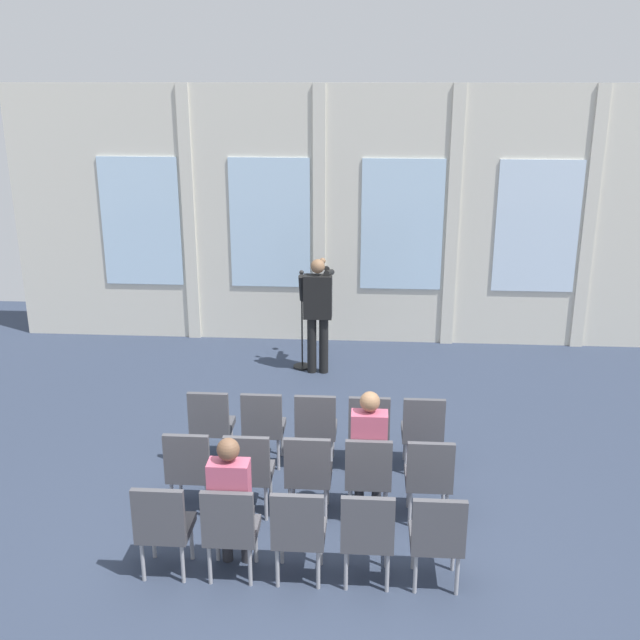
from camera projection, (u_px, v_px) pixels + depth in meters
name	position (u px, v px, depth m)	size (l,w,h in m)	color
ground_plane	(303.00, 553.00, 7.10)	(15.75, 15.75, 0.00)	#2D384C
rear_partition	(338.00, 218.00, 12.18)	(10.76, 0.14, 4.21)	beige
speaker	(318.00, 307.00, 11.13)	(0.52, 0.69, 1.76)	black
mic_stand	(302.00, 347.00, 11.51)	(0.28, 0.28, 1.55)	black
chair_r0_c0	(211.00, 422.00, 8.57)	(0.46, 0.44, 0.94)	#99999E
chair_r0_c1	(263.00, 423.00, 8.53)	(0.46, 0.44, 0.94)	#99999E
chair_r0_c2	(316.00, 425.00, 8.49)	(0.46, 0.44, 0.94)	#99999E
chair_r0_c3	(369.00, 427.00, 8.45)	(0.46, 0.44, 0.94)	#99999E
chair_r0_c4	(423.00, 428.00, 8.42)	(0.46, 0.44, 0.94)	#99999E
chair_r1_c0	(190.00, 466.00, 7.60)	(0.46, 0.44, 0.94)	#99999E
chair_r1_c1	(249.00, 468.00, 7.56)	(0.46, 0.44, 0.94)	#99999E
chair_r1_c2	(308.00, 470.00, 7.52)	(0.46, 0.44, 0.94)	#99999E
chair_r1_c3	(368.00, 472.00, 7.48)	(0.46, 0.44, 0.94)	#99999E
audience_r1_c3	(369.00, 448.00, 7.48)	(0.36, 0.39, 1.39)	#2D2D33
chair_r1_c4	(429.00, 475.00, 7.44)	(0.46, 0.44, 0.94)	#99999E
chair_r2_c0	(163.00, 524.00, 6.63)	(0.46, 0.44, 0.94)	#99999E
chair_r2_c1	(230.00, 526.00, 6.59)	(0.46, 0.44, 0.94)	#99999E
audience_r2_c1	(231.00, 500.00, 6.59)	(0.36, 0.39, 1.37)	#2D2D33
chair_r2_c2	(298.00, 529.00, 6.55)	(0.46, 0.44, 0.94)	#99999E
chair_r2_c3	(367.00, 532.00, 6.51)	(0.46, 0.44, 0.94)	#99999E
chair_r2_c4	(437.00, 535.00, 6.47)	(0.46, 0.44, 0.94)	#99999E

